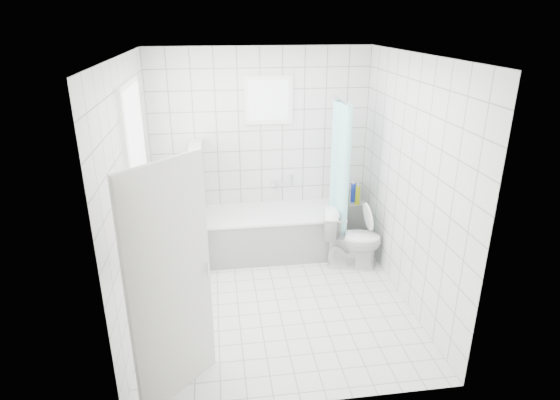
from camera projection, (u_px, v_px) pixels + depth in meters
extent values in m
plane|color=white|center=(277.00, 300.00, 5.17)|extent=(3.00, 3.00, 0.00)
plane|color=white|center=(276.00, 55.00, 4.22)|extent=(3.00, 3.00, 0.00)
cube|color=white|center=(261.00, 150.00, 6.08)|extent=(2.80, 0.02, 2.60)
cube|color=white|center=(305.00, 262.00, 3.31)|extent=(2.80, 0.02, 2.60)
cube|color=white|center=(133.00, 197.00, 4.51)|extent=(0.02, 3.00, 2.60)
cube|color=white|center=(409.00, 183.00, 4.88)|extent=(0.02, 3.00, 2.60)
cube|color=white|center=(139.00, 158.00, 4.68)|extent=(0.01, 0.90, 1.40)
cube|color=white|center=(269.00, 100.00, 5.81)|extent=(0.50, 0.01, 0.50)
cube|color=white|center=(151.00, 225.00, 4.96)|extent=(0.18, 1.02, 0.08)
cube|color=silver|center=(171.00, 286.00, 3.58)|extent=(0.58, 0.61, 2.00)
cube|color=white|center=(274.00, 233.00, 6.12)|extent=(1.72, 0.75, 0.55)
cube|color=white|center=(273.00, 213.00, 6.01)|extent=(1.74, 0.77, 0.03)
cube|color=white|center=(199.00, 205.00, 5.78)|extent=(0.15, 0.85, 1.50)
cube|color=white|center=(349.00, 221.00, 6.50)|extent=(0.40, 0.24, 0.55)
imported|color=white|center=(352.00, 239.00, 5.77)|extent=(0.78, 0.56, 0.72)
cylinder|color=silver|center=(341.00, 100.00, 5.57)|extent=(0.02, 0.80, 0.02)
cube|color=silver|center=(278.00, 183.00, 6.23)|extent=(0.18, 0.06, 0.06)
imported|color=#36A7F6|center=(149.00, 220.00, 4.77)|extent=(0.09, 0.09, 0.17)
imported|color=#D369B2|center=(154.00, 203.00, 5.21)|extent=(0.11, 0.11, 0.18)
imported|color=#F760C3|center=(146.00, 223.00, 4.57)|extent=(0.11, 0.11, 0.28)
cylinder|color=yellow|center=(358.00, 195.00, 6.28)|extent=(0.06, 0.06, 0.26)
cylinder|color=red|center=(346.00, 194.00, 6.34)|extent=(0.06, 0.06, 0.24)
cylinder|color=green|center=(347.00, 197.00, 6.27)|extent=(0.06, 0.06, 0.23)
cylinder|color=blue|center=(353.00, 193.00, 6.38)|extent=(0.06, 0.06, 0.26)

